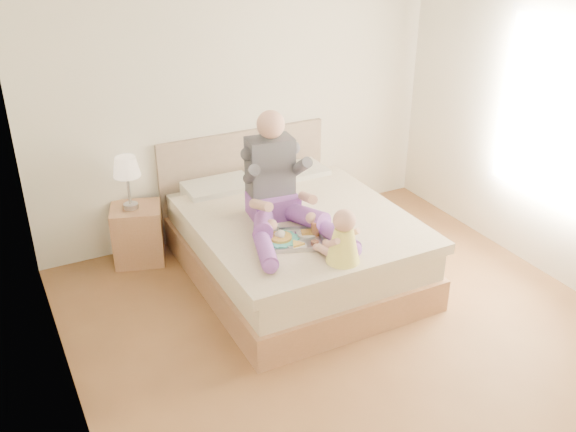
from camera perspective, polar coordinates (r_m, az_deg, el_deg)
name	(u,v)px	position (r m, az deg, el deg)	size (l,w,h in m)	color
room	(376,148)	(4.29, 7.82, 6.04)	(4.02, 4.22, 2.71)	brown
bed	(290,239)	(5.59, 0.19, -2.07)	(1.70, 2.18, 1.00)	#906443
nightstand	(138,234)	(5.94, -13.19, -1.56)	(0.53, 0.50, 0.53)	#906443
lamp	(126,170)	(5.67, -14.17, 4.01)	(0.23, 0.23, 0.48)	#AAABB0
adult	(278,192)	(5.12, -0.86, 2.17)	(0.78, 1.14, 0.92)	#743E9B
tray	(292,237)	(4.94, 0.40, -1.90)	(0.56, 0.50, 0.13)	#AAABB0
baby	(342,240)	(4.63, 4.86, -2.15)	(0.29, 0.37, 0.41)	#FFF550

